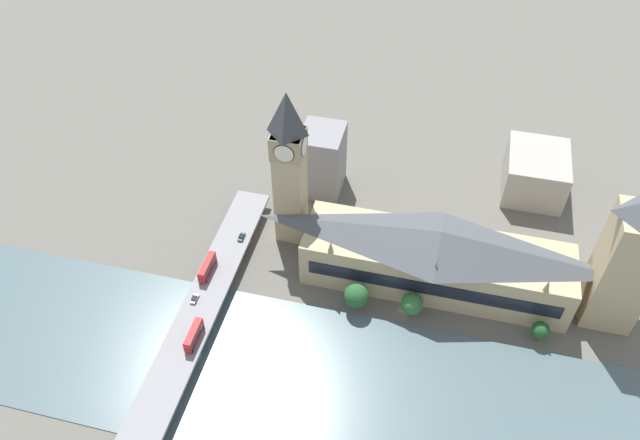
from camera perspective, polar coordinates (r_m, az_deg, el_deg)
The scene contains 15 objects.
ground_plane at distance 222.98m, azimuth 7.67°, elevation -8.15°, with size 600.00×600.00×0.00m, color #605E56.
river_water at distance 203.12m, azimuth 6.17°, elevation -16.07°, with size 59.80×360.00×0.30m, color #4C6066.
parliament_hall at distance 222.86m, azimuth 10.58°, elevation -3.41°, with size 24.99×93.62×26.17m.
clock_tower at distance 221.46m, azimuth -2.82°, elevation 5.00°, with size 11.58×11.58×65.28m.
victoria_tower at distance 222.10m, azimuth 26.32°, elevation -3.38°, with size 16.62×16.62×58.52m.
road_bridge at distance 211.50m, azimuth -12.51°, elevation -11.42°, with size 151.61×13.27×5.35m.
double_decker_bus_lead at distance 209.12m, azimuth -11.47°, elevation -10.25°, with size 11.32×2.56×5.07m.
double_decker_bus_mid at distance 226.36m, azimuth -10.29°, elevation -4.23°, with size 11.95×2.61×5.00m.
car_northbound_tail at distance 220.64m, azimuth -11.41°, elevation -7.07°, with size 4.11×1.90×1.37m.
car_southbound_tail at distance 237.31m, azimuth -7.19°, elevation -1.52°, with size 4.41×1.88×1.44m.
city_block_west at distance 255.34m, azimuth 0.19°, elevation 5.48°, with size 18.99×16.68×28.73m.
city_block_center at distance 272.19m, azimuth 19.06°, elevation 4.10°, with size 28.83×24.19×18.35m.
tree_embankment_near at distance 216.79m, azimuth 8.41°, elevation -7.59°, with size 7.75×7.75×10.35m.
tree_embankment_mid at distance 221.75m, azimuth 19.52°, elevation -9.50°, with size 6.11×6.11×8.50m.
tree_embankment_far at distance 216.25m, azimuth 3.36°, elevation -6.92°, with size 8.81×8.81×11.49m.
Camera 1 is at (-135.08, -2.55, 177.39)m, focal length 35.00 mm.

